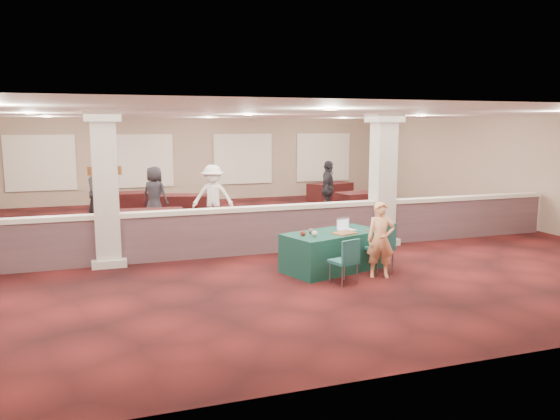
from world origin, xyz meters
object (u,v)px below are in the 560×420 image
object	(u,v)px
far_table_back_center	(181,205)
far_table_front_left	(146,225)
far_table_front_right	(362,203)
far_table_back_left	(125,204)
far_table_front_center	(316,220)
attendee_c	(328,189)
near_table	(333,251)
attendee_d	(155,194)
attendee_a	(101,192)
attendee_b	(213,196)
conf_chair_side	(347,258)
conf_chair_main	(382,244)
woman	(381,240)
far_table_back_right	(330,192)

from	to	relation	value
far_table_back_center	far_table_front_left	bearing A→B (deg)	-112.09
far_table_front_right	far_table_back_left	bearing A→B (deg)	163.62
far_table_front_center	attendee_c	xyz separation A→B (m)	(1.32, 2.22, 0.55)
near_table	attendee_d	size ratio (longest dim) A/B	1.20
far_table_back_left	attendee_a	world-z (taller)	attendee_a
attendee_b	conf_chair_side	bearing A→B (deg)	-63.47
far_table_back_left	attendee_b	distance (m)	3.96
far_table_back_left	attendee_b	size ratio (longest dim) A/B	1.01
conf_chair_main	woman	world-z (taller)	woman
attendee_d	far_table_back_center	bearing A→B (deg)	-95.27
far_table_back_left	far_table_back_right	distance (m)	7.84
far_table_back_center	attendee_b	distance (m)	2.55
far_table_back_center	attendee_c	distance (m)	4.82
near_table	far_table_front_left	size ratio (longest dim) A/B	1.08
far_table_front_center	far_table_front_right	size ratio (longest dim) A/B	1.00
near_table	attendee_c	xyz separation A→B (m)	(2.49, 5.90, 0.52)
conf_chair_side	far_table_front_right	size ratio (longest dim) A/B	0.49
far_table_front_right	attendee_d	world-z (taller)	attendee_d
near_table	far_table_front_center	world-z (taller)	near_table
far_table_back_left	attendee_c	xyz separation A→B (m)	(6.09, -2.71, 0.54)
far_table_back_left	far_table_front_right	bearing A→B (deg)	-16.38
attendee_b	attendee_c	bearing A→B (deg)	24.00
conf_chair_main	near_table	bearing A→B (deg)	131.85
conf_chair_main	far_table_front_center	world-z (taller)	conf_chair_main
woman	far_table_back_center	distance (m)	9.00
far_table_front_left	far_table_back_right	distance (m)	9.16
woman	conf_chair_side	bearing A→B (deg)	-143.43
far_table_front_left	attendee_b	bearing A→B (deg)	29.97
far_table_back_center	woman	bearing A→B (deg)	-73.72
woman	attendee_a	world-z (taller)	attendee_a
near_table	far_table_front_left	world-z (taller)	near_table
conf_chair_side	far_table_front_center	xyz separation A→B (m)	(1.39, 4.75, -0.15)
far_table_front_center	attendee_a	size ratio (longest dim) A/B	0.93
attendee_d	conf_chair_main	bearing A→B (deg)	155.61
attendee_a	attendee_b	world-z (taller)	attendee_a
attendee_c	attendee_d	distance (m)	5.40
conf_chair_main	attendee_a	xyz separation A→B (m)	(-5.19, 7.67, 0.36)
far_table_front_center	far_table_back_right	bearing A→B (deg)	62.57
far_table_front_left	far_table_front_center	size ratio (longest dim) A/B	1.07
conf_chair_side	far_table_front_center	bearing A→B (deg)	58.41
near_table	attendee_a	distance (m)	8.40
far_table_front_left	conf_chair_side	bearing A→B (deg)	-59.68
conf_chair_main	attendee_b	distance (m)	6.32
woman	attendee_d	xyz separation A→B (m)	(-3.46, 7.68, 0.11)
near_table	conf_chair_side	bearing A→B (deg)	-119.08
far_table_front_center	woman	bearing A→B (deg)	-96.76
attendee_a	far_table_front_right	bearing A→B (deg)	-24.85
far_table_back_right	far_table_front_center	bearing A→B (deg)	-117.43
near_table	far_table_front_center	size ratio (longest dim) A/B	1.15
conf_chair_side	woman	distance (m)	0.92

